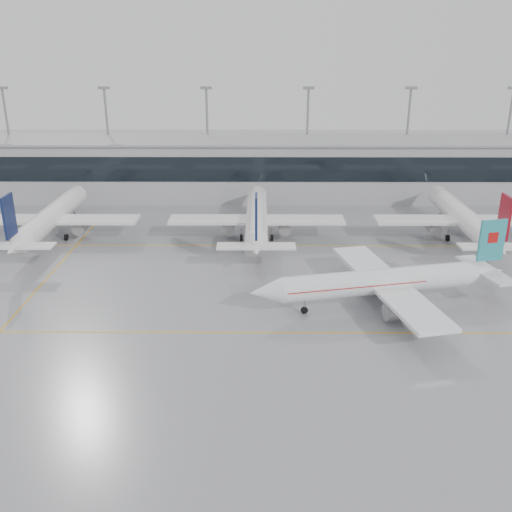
{
  "coord_description": "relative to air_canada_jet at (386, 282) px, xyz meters",
  "views": [
    {
      "loc": [
        0.37,
        -58.96,
        32.02
      ],
      "look_at": [
        0.0,
        12.0,
        5.0
      ],
      "focal_mm": 40.0,
      "sensor_mm": 36.0,
      "label": 1
    }
  ],
  "objects": [
    {
      "name": "parked_jet_d",
      "position": [
        18.52,
        26.37,
        0.38
      ],
      "size": [
        29.64,
        36.96,
        11.72
      ],
      "rotation": [
        0.0,
        0.0,
        1.57
      ],
      "color": "white",
      "rests_on": "ground"
    },
    {
      "name": "terminal_roof",
      "position": [
        -16.48,
        54.68,
        8.87
      ],
      "size": [
        182.0,
        16.0,
        0.4
      ],
      "primitive_type": "cube",
      "color": "gray",
      "rests_on": "ground"
    },
    {
      "name": "taxi_line_north",
      "position": [
        -16.48,
        22.68,
        -3.32
      ],
      "size": [
        120.0,
        0.25,
        0.01
      ],
      "primitive_type": "cube",
      "color": "orange",
      "rests_on": "ground"
    },
    {
      "name": "terminal",
      "position": [
        -16.48,
        54.68,
        2.67
      ],
      "size": [
        180.0,
        15.0,
        12.0
      ],
      "primitive_type": "cube",
      "color": "#9C9CA0",
      "rests_on": "ground"
    },
    {
      "name": "parked_jet_c",
      "position": [
        -16.48,
        26.37,
        0.38
      ],
      "size": [
        29.64,
        36.96,
        11.72
      ],
      "rotation": [
        0.0,
        0.0,
        1.57
      ],
      "color": "white",
      "rests_on": "ground"
    },
    {
      "name": "ground",
      "position": [
        -16.48,
        -7.32,
        -3.33
      ],
      "size": [
        320.0,
        320.0,
        0.0
      ],
      "primitive_type": "plane",
      "color": "gray",
      "rests_on": "ground"
    },
    {
      "name": "taxi_line_main",
      "position": [
        -16.48,
        -7.32,
        -3.32
      ],
      "size": [
        120.0,
        0.25,
        0.01
      ],
      "primitive_type": "cube",
      "color": "orange",
      "rests_on": "ground"
    },
    {
      "name": "terminal_glass",
      "position": [
        -16.48,
        47.13,
        4.17
      ],
      "size": [
        180.0,
        0.2,
        5.0
      ],
      "primitive_type": "cube",
      "color": "black",
      "rests_on": "ground"
    },
    {
      "name": "air_canada_jet",
      "position": [
        0.0,
        0.0,
        0.0
      ],
      "size": [
        34.2,
        27.23,
        10.59
      ],
      "rotation": [
        0.0,
        0.0,
        3.36
      ],
      "color": "white",
      "rests_on": "ground"
    },
    {
      "name": "taxi_line_cross",
      "position": [
        -46.48,
        7.68,
        -3.32
      ],
      "size": [
        0.25,
        60.0,
        0.01
      ],
      "primitive_type": "cube",
      "color": "orange",
      "rests_on": "ground"
    },
    {
      "name": "parked_jet_b",
      "position": [
        -51.48,
        26.37,
        0.38
      ],
      "size": [
        29.64,
        36.96,
        11.72
      ],
      "rotation": [
        0.0,
        0.0,
        1.57
      ],
      "color": "white",
      "rests_on": "ground"
    },
    {
      "name": "light_masts",
      "position": [
        -16.48,
        60.68,
        10.02
      ],
      "size": [
        156.4,
        1.0,
        22.6
      ],
      "color": "gray",
      "rests_on": "ground"
    }
  ]
}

